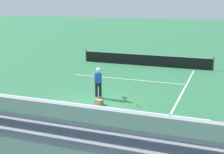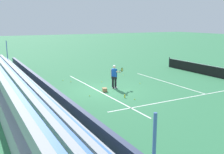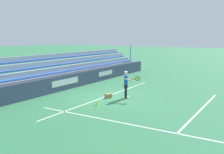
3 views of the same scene
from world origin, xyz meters
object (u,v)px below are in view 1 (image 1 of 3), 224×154
(ball_box_cardboard, at_px, (99,102))
(tennis_ball_far_left, at_px, (64,93))
(tennis_player, at_px, (98,83))
(tennis_ball_midcourt, at_px, (109,86))
(tennis_ball_far_right, at_px, (25,101))
(tennis_ball_toward_net, at_px, (151,105))
(tennis_ball_near_player, at_px, (66,79))
(tennis_ball_on_baseline, at_px, (98,114))
(tennis_net, at_px, (145,60))
(water_bottle, at_px, (137,104))
(tennis_ball_by_box, at_px, (8,102))

(ball_box_cardboard, distance_m, tennis_ball_far_left, 2.92)
(tennis_player, bearing_deg, ball_box_cardboard, -65.90)
(ball_box_cardboard, height_order, tennis_ball_midcourt, ball_box_cardboard)
(tennis_ball_far_right, height_order, tennis_ball_midcourt, same)
(tennis_ball_far_right, xyz_separation_m, tennis_ball_toward_net, (6.56, 1.83, 0.00))
(tennis_ball_midcourt, bearing_deg, tennis_ball_near_player, 171.35)
(ball_box_cardboard, relative_size, tennis_ball_far_left, 6.06)
(tennis_ball_on_baseline, relative_size, tennis_ball_toward_net, 1.00)
(tennis_ball_toward_net, distance_m, tennis_net, 10.40)
(tennis_ball_on_baseline, xyz_separation_m, tennis_ball_near_player, (-4.78, 5.45, 0.00))
(water_bottle, distance_m, tennis_net, 10.55)
(tennis_ball_far_right, height_order, tennis_net, tennis_net)
(tennis_ball_midcourt, xyz_separation_m, water_bottle, (2.77, -3.10, 0.08))
(ball_box_cardboard, height_order, tennis_ball_by_box, ball_box_cardboard)
(tennis_ball_midcourt, bearing_deg, tennis_ball_far_right, -124.20)
(tennis_ball_on_baseline, bearing_deg, tennis_ball_midcourt, 105.50)
(tennis_ball_near_player, xyz_separation_m, tennis_ball_toward_net, (6.84, -3.29, 0.00))
(tennis_ball_far_left, relative_size, tennis_ball_near_player, 1.00)
(tennis_ball_far_right, xyz_separation_m, tennis_net, (3.68, 11.81, 0.46))
(tennis_ball_on_baseline, height_order, tennis_ball_midcourt, same)
(tennis_player, height_order, water_bottle, tennis_player)
(tennis_player, bearing_deg, tennis_net, 88.77)
(tennis_ball_far_right, bearing_deg, water_bottle, 14.29)
(tennis_ball_midcourt, distance_m, water_bottle, 4.16)
(tennis_ball_on_baseline, relative_size, tennis_ball_far_right, 1.00)
(tennis_ball_far_left, bearing_deg, tennis_ball_midcourt, 52.26)
(tennis_player, height_order, tennis_ball_toward_net, tennis_player)
(tennis_ball_on_baseline, height_order, water_bottle, water_bottle)
(tennis_ball_far_right, bearing_deg, tennis_ball_on_baseline, -4.28)
(ball_box_cardboard, distance_m, tennis_ball_by_box, 4.97)
(ball_box_cardboard, relative_size, tennis_ball_toward_net, 6.06)
(tennis_ball_on_baseline, distance_m, tennis_ball_far_right, 4.51)
(tennis_ball_far_right, height_order, water_bottle, water_bottle)
(water_bottle, bearing_deg, tennis_ball_far_left, 171.90)
(tennis_ball_by_box, relative_size, water_bottle, 0.30)
(tennis_ball_near_player, bearing_deg, ball_box_cardboard, -43.88)
(tennis_ball_far_left, distance_m, tennis_net, 9.96)
(tennis_ball_by_box, height_order, tennis_ball_on_baseline, same)
(tennis_ball_far_left, height_order, tennis_ball_on_baseline, same)
(tennis_ball_on_baseline, bearing_deg, tennis_net, 93.83)
(tennis_ball_far_right, relative_size, tennis_ball_toward_net, 1.00)
(tennis_ball_far_right, bearing_deg, tennis_player, 31.16)
(tennis_ball_by_box, bearing_deg, tennis_ball_midcourt, 51.82)
(tennis_player, xyz_separation_m, tennis_ball_near_player, (-3.75, 3.02, -0.86))
(tennis_ball_far_right, bearing_deg, tennis_net, 72.68)
(tennis_ball_toward_net, bearing_deg, tennis_ball_by_box, -163.11)
(tennis_player, relative_size, tennis_net, 0.15)
(tennis_ball_far_left, xyz_separation_m, tennis_net, (2.44, 9.65, 0.46))
(tennis_ball_by_box, distance_m, tennis_ball_on_baseline, 5.31)
(tennis_ball_on_baseline, bearing_deg, tennis_ball_near_player, 131.21)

